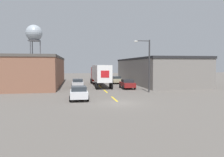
% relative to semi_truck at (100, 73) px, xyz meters
% --- Properties ---
extents(ground_plane, '(160.00, 160.00, 0.00)m').
position_rel_semi_truck_xyz_m(ground_plane, '(-0.12, -18.80, -2.32)').
color(ground_plane, '#56514C').
extents(road_centerline, '(0.20, 18.53, 0.01)m').
position_rel_semi_truck_xyz_m(road_centerline, '(-0.12, -8.70, -2.32)').
color(road_centerline, gold).
rests_on(road_centerline, ground_plane).
extents(warehouse_left, '(8.82, 24.73, 5.45)m').
position_rel_semi_truck_xyz_m(warehouse_left, '(-11.60, 2.93, 0.41)').
color(warehouse_left, brown).
rests_on(warehouse_left, ground_plane).
extents(warehouse_right, '(10.67, 27.58, 5.31)m').
position_rel_semi_truck_xyz_m(warehouse_right, '(12.28, 4.47, 0.34)').
color(warehouse_right, slate).
rests_on(warehouse_right, ground_plane).
extents(semi_truck, '(2.73, 14.31, 3.87)m').
position_rel_semi_truck_xyz_m(semi_truck, '(0.00, 0.00, 0.00)').
color(semi_truck, '#B21919').
rests_on(semi_truck, ground_plane).
extents(parked_car_left_far, '(2.10, 4.17, 1.53)m').
position_rel_semi_truck_xyz_m(parked_car_left_far, '(-4.15, -3.13, -1.52)').
color(parked_car_left_far, '#B2B2B7').
rests_on(parked_car_left_far, ground_plane).
extents(parked_car_right_far, '(2.10, 4.17, 1.53)m').
position_rel_semi_truck_xyz_m(parked_car_right_far, '(3.91, 4.29, -1.52)').
color(parked_car_right_far, tan).
rests_on(parked_car_right_far, ground_plane).
extents(parked_car_left_near, '(2.10, 4.17, 1.53)m').
position_rel_semi_truck_xyz_m(parked_car_left_near, '(-4.15, -15.98, -1.52)').
color(parked_car_left_near, silver).
rests_on(parked_car_left_near, ground_plane).
extents(parked_car_right_mid, '(2.10, 4.17, 1.53)m').
position_rel_semi_truck_xyz_m(parked_car_right_mid, '(3.91, -5.74, -1.52)').
color(parked_car_right_mid, maroon).
rests_on(parked_car_right_mid, ground_plane).
extents(water_tower, '(5.24, 5.24, 16.72)m').
position_rel_semi_truck_xyz_m(water_tower, '(-17.52, 33.40, 11.56)').
color(water_tower, '#47474C').
rests_on(water_tower, ground_plane).
extents(street_lamp, '(2.35, 0.32, 7.45)m').
position_rel_semi_truck_xyz_m(street_lamp, '(5.57, -10.89, 2.02)').
color(street_lamp, '#2D2D30').
rests_on(street_lamp, ground_plane).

